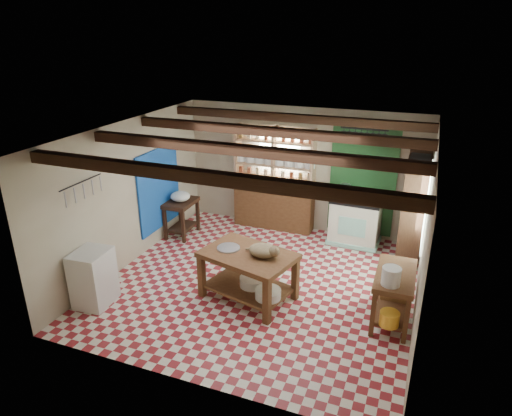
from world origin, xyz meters
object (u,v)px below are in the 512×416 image
at_px(right_counter, 393,297).
at_px(cat, 263,251).
at_px(work_table, 248,276).
at_px(white_cabinet, 93,278).
at_px(prep_table, 182,218).
at_px(stove, 355,221).

distance_m(right_counter, cat, 2.03).
distance_m(work_table, right_counter, 2.22).
distance_m(white_cabinet, cat, 2.68).
height_order(right_counter, cat, cat).
bearing_deg(work_table, cat, 11.31).
bearing_deg(right_counter, prep_table, 160.56).
xyz_separation_m(work_table, white_cabinet, (-2.19, -1.00, 0.05)).
bearing_deg(right_counter, cat, -174.04).
height_order(stove, cat, cat).
xyz_separation_m(stove, prep_table, (-3.42, -0.92, -0.09)).
bearing_deg(right_counter, work_table, -175.15).
xyz_separation_m(white_cabinet, cat, (2.45, 0.99, 0.45)).
xyz_separation_m(work_table, cat, (0.25, -0.01, 0.50)).
height_order(stove, right_counter, stove).
distance_m(prep_table, white_cabinet, 2.71).
relative_size(stove, white_cabinet, 1.07).
bearing_deg(cat, work_table, -178.69).
bearing_deg(stove, cat, -108.42).
distance_m(stove, prep_table, 3.54).
height_order(stove, prep_table, stove).
xyz_separation_m(stove, right_counter, (0.96, -2.42, -0.08)).
height_order(work_table, right_counter, work_table).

